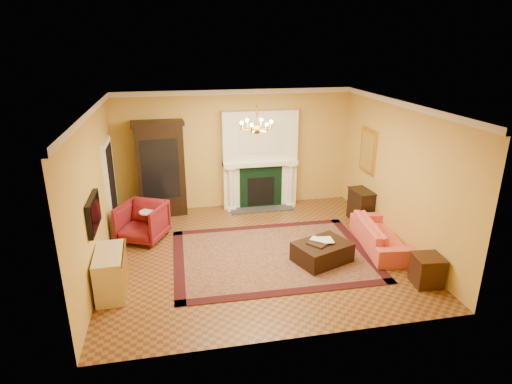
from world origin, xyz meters
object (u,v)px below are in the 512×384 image
object	(u,v)px
console_table	(361,206)
leather_ottoman	(322,252)
end_table	(427,271)
commode	(111,273)
wingback_armchair	(142,220)
china_cabinet	(161,171)
pedestal_table	(149,223)
coral_sofa	(381,231)

from	to	relation	value
console_table	leather_ottoman	xyz separation A→B (m)	(-1.59, -1.76, -0.16)
end_table	leather_ottoman	distance (m)	1.92
end_table	commode	bearing A→B (deg)	171.28
wingback_armchair	leather_ottoman	world-z (taller)	wingback_armchair
china_cabinet	commode	bearing A→B (deg)	-108.93
china_cabinet	leather_ottoman	size ratio (longest dim) A/B	2.17
wingback_armchair	console_table	world-z (taller)	wingback_armchair
pedestal_table	leather_ottoman	distance (m)	3.79
pedestal_table	commode	world-z (taller)	commode
china_cabinet	wingback_armchair	bearing A→B (deg)	-111.54
pedestal_table	coral_sofa	size ratio (longest dim) A/B	0.33
wingback_armchair	end_table	size ratio (longest dim) A/B	1.75
leather_ottoman	end_table	bearing A→B (deg)	-58.44
coral_sofa	leather_ottoman	bearing A→B (deg)	111.16
coral_sofa	end_table	world-z (taller)	coral_sofa
pedestal_table	leather_ottoman	size ratio (longest dim) A/B	0.62
china_cabinet	console_table	size ratio (longest dim) A/B	3.03
china_cabinet	coral_sofa	size ratio (longest dim) A/B	1.15
wingback_armchair	coral_sofa	size ratio (longest dim) A/B	0.48
china_cabinet	console_table	world-z (taller)	china_cabinet
commode	console_table	distance (m)	5.89
end_table	wingback_armchair	bearing A→B (deg)	150.40
commode	leather_ottoman	world-z (taller)	commode
wingback_armchair	end_table	xyz separation A→B (m)	(5.02, -2.85, -0.20)
commode	console_table	bearing A→B (deg)	18.16
pedestal_table	end_table	size ratio (longest dim) A/B	1.22
console_table	commode	bearing A→B (deg)	-164.10
coral_sofa	leather_ottoman	distance (m)	1.46
pedestal_table	console_table	world-z (taller)	console_table
pedestal_table	leather_ottoman	xyz separation A→B (m)	(3.36, -1.73, -0.16)
wingback_armchair	china_cabinet	bearing A→B (deg)	99.46
china_cabinet	commode	distance (m)	3.62
wingback_armchair	pedestal_table	size ratio (longest dim) A/B	1.44
wingback_armchair	pedestal_table	xyz separation A→B (m)	(0.12, 0.04, -0.09)
end_table	console_table	bearing A→B (deg)	88.82
commode	pedestal_table	bearing A→B (deg)	72.39
pedestal_table	end_table	world-z (taller)	pedestal_table
end_table	console_table	size ratio (longest dim) A/B	0.71
end_table	console_table	distance (m)	2.92
console_table	wingback_armchair	bearing A→B (deg)	175.96
wingback_armchair	leather_ottoman	distance (m)	3.88
china_cabinet	wingback_armchair	size ratio (longest dim) A/B	2.43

